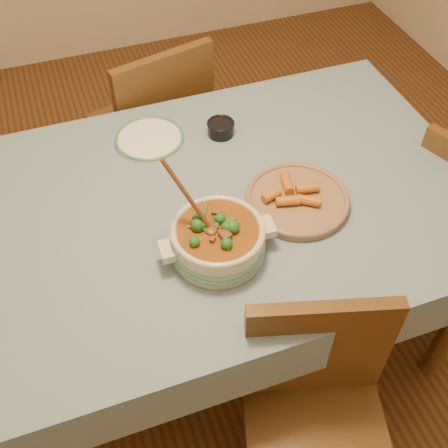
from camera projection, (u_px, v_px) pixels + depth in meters
name	position (u px, v px, depth m)	size (l,w,h in m)	color
floor	(215.00, 331.00, 2.28)	(4.50, 4.50, 0.00)	#442713
dining_table	(212.00, 221.00, 1.78)	(1.68, 1.08, 0.76)	brown
stew_casserole	(218.00, 238.00, 1.53)	(0.33, 0.26, 0.31)	beige
white_plate	(150.00, 139.00, 1.89)	(0.26, 0.26, 0.02)	white
condiment_bowl	(221.00, 127.00, 1.91)	(0.11, 0.11, 0.05)	black
fried_plate	(297.00, 199.00, 1.69)	(0.39, 0.39, 0.05)	#936E51
chair_far	(157.00, 125.00, 2.36)	(0.50, 0.50, 0.89)	#513418
chair_near	(316.00, 411.00, 1.56)	(0.49, 0.49, 0.85)	#513418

